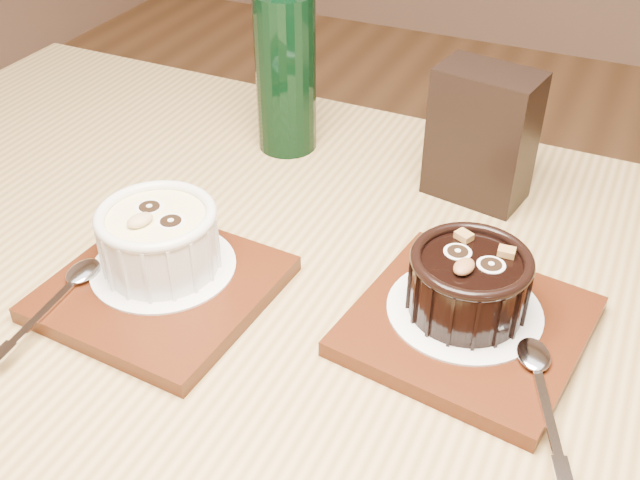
# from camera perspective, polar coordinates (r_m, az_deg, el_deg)

# --- Properties ---
(table) EXTENTS (1.21, 0.81, 0.75)m
(table) POSITION_cam_1_polar(r_m,az_deg,el_deg) (0.71, -2.76, -11.13)
(table) COLOR olive
(table) RESTS_ON ground
(tray_left) EXTENTS (0.19, 0.19, 0.01)m
(tray_left) POSITION_cam_1_polar(r_m,az_deg,el_deg) (0.68, -11.93, -3.62)
(tray_left) COLOR #4A1E0C
(tray_left) RESTS_ON table
(doily_left) EXTENTS (0.13, 0.13, 0.00)m
(doily_left) POSITION_cam_1_polar(r_m,az_deg,el_deg) (0.69, -11.83, -1.98)
(doily_left) COLOR white
(doily_left) RESTS_ON tray_left
(ramekin_white) EXTENTS (0.11, 0.11, 0.06)m
(ramekin_white) POSITION_cam_1_polar(r_m,az_deg,el_deg) (0.67, -12.18, 0.27)
(ramekin_white) COLOR silver
(ramekin_white) RESTS_ON doily_left
(spoon_left) EXTENTS (0.04, 0.14, 0.01)m
(spoon_left) POSITION_cam_1_polar(r_m,az_deg,el_deg) (0.68, -19.29, -3.99)
(spoon_left) COLOR silver
(spoon_left) RESTS_ON tray_left
(tray_right) EXTENTS (0.20, 0.20, 0.01)m
(tray_right) POSITION_cam_1_polar(r_m,az_deg,el_deg) (0.64, 11.19, -6.43)
(tray_right) COLOR #4A1E0C
(tray_right) RESTS_ON table
(doily_right) EXTENTS (0.13, 0.13, 0.00)m
(doily_right) POSITION_cam_1_polar(r_m,az_deg,el_deg) (0.64, 10.95, -5.24)
(doily_right) COLOR white
(doily_right) RESTS_ON tray_right
(ramekin_dark) EXTENTS (0.10, 0.10, 0.06)m
(ramekin_dark) POSITION_cam_1_polar(r_m,az_deg,el_deg) (0.62, 11.27, -3.04)
(ramekin_dark) COLOR black
(ramekin_dark) RESTS_ON doily_right
(spoon_right) EXTENTS (0.07, 0.13, 0.01)m
(spoon_right) POSITION_cam_1_polar(r_m,az_deg,el_deg) (0.58, 16.57, -10.78)
(spoon_right) COLOR silver
(spoon_right) RESTS_ON tray_right
(condiment_stand) EXTENTS (0.11, 0.08, 0.14)m
(condiment_stand) POSITION_cam_1_polar(r_m,az_deg,el_deg) (0.78, 12.25, 7.79)
(condiment_stand) COLOR black
(condiment_stand) RESTS_ON table
(green_bottle) EXTENTS (0.07, 0.07, 0.25)m
(green_bottle) POSITION_cam_1_polar(r_m,az_deg,el_deg) (0.85, -2.63, 13.04)
(green_bottle) COLOR black
(green_bottle) RESTS_ON table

